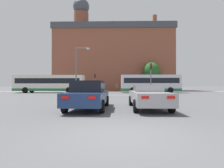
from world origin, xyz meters
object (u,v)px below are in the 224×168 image
at_px(pedestrian_walking_east, 138,87).
at_px(street_lamp_junction, 79,65).
at_px(car_roadster_right, 148,97).
at_px(traffic_light_far_left, 95,80).
at_px(bus_crossing_trailing, 50,83).
at_px(traffic_light_near_right, 151,74).
at_px(pedestrian_walking_west, 75,87).
at_px(bus_crossing_lead, 150,83).
at_px(traffic_light_far_right, 141,79).
at_px(car_saloon_left, 89,95).
at_px(pedestrian_waiting, 117,87).

bearing_deg(pedestrian_walking_east, street_lamp_junction, -45.63).
distance_m(car_roadster_right, street_lamp_junction, 15.51).
relative_size(traffic_light_far_left, pedestrian_walking_east, 2.24).
relative_size(bus_crossing_trailing, traffic_light_near_right, 2.80).
relative_size(bus_crossing_trailing, pedestrian_walking_east, 7.26).
bearing_deg(pedestrian_walking_west, street_lamp_junction, 9.04).
xyz_separation_m(bus_crossing_trailing, street_lamp_junction, (6.79, -7.49, 2.34)).
bearing_deg(bus_crossing_lead, traffic_light_far_right, 7.34).
xyz_separation_m(car_saloon_left, pedestrian_walking_west, (-7.48, 29.01, 0.19)).
bearing_deg(bus_crossing_lead, pedestrian_walking_east, 10.47).
bearing_deg(bus_crossing_lead, car_roadster_right, 168.47).
height_order(bus_crossing_lead, bus_crossing_trailing, bus_crossing_lead).
height_order(car_roadster_right, pedestrian_walking_west, pedestrian_walking_west).
xyz_separation_m(car_saloon_left, pedestrian_waiting, (1.77, 28.09, 0.17)).
relative_size(car_roadster_right, traffic_light_near_right, 1.11).
bearing_deg(traffic_light_far_left, pedestrian_walking_east, 4.53).
bearing_deg(pedestrian_waiting, traffic_light_near_right, -164.38).
distance_m(street_lamp_junction, pedestrian_walking_east, 18.10).
xyz_separation_m(traffic_light_far_right, pedestrian_waiting, (-5.11, 0.68, -1.66)).
height_order(traffic_light_near_right, pedestrian_walking_west, traffic_light_near_right).
bearing_deg(traffic_light_far_left, traffic_light_near_right, -54.82).
height_order(traffic_light_near_right, street_lamp_junction, street_lamp_junction).
bearing_deg(pedestrian_walking_west, bus_crossing_lead, 57.81).
height_order(bus_crossing_trailing, traffic_light_near_right, traffic_light_near_right).
distance_m(pedestrian_waiting, pedestrian_walking_west, 9.29).
relative_size(bus_crossing_trailing, traffic_light_far_left, 3.25).
bearing_deg(pedestrian_walking_east, car_roadster_right, -18.30).
height_order(bus_crossing_lead, pedestrian_waiting, bus_crossing_lead).
xyz_separation_m(street_lamp_junction, pedestrian_waiting, (5.26, 14.41, -3.06)).
distance_m(car_roadster_right, pedestrian_waiting, 28.00).
bearing_deg(pedestrian_walking_east, car_saloon_left, -24.74).
relative_size(street_lamp_junction, pedestrian_waiting, 3.99).
height_order(bus_crossing_trailing, pedestrian_waiting, bus_crossing_trailing).
distance_m(traffic_light_far_right, traffic_light_far_left, 9.85).
xyz_separation_m(car_saloon_left, pedestrian_walking_east, (6.33, 28.58, 0.21)).
bearing_deg(pedestrian_waiting, car_roadster_right, 179.88).
bearing_deg(street_lamp_junction, traffic_light_near_right, 5.12).
relative_size(car_roadster_right, traffic_light_far_left, 1.29).
height_order(car_roadster_right, bus_crossing_lead, bus_crossing_lead).
height_order(bus_crossing_lead, traffic_light_near_right, traffic_light_near_right).
xyz_separation_m(bus_crossing_lead, pedestrian_walking_west, (-15.13, 7.59, -0.72)).
relative_size(bus_crossing_lead, street_lamp_junction, 1.59).
xyz_separation_m(bus_crossing_lead, pedestrian_walking_east, (-1.32, 7.16, -0.71)).
relative_size(car_roadster_right, bus_crossing_lead, 0.47).
relative_size(car_saloon_left, traffic_light_near_right, 1.13).
xyz_separation_m(bus_crossing_trailing, traffic_light_far_left, (7.32, 6.67, 0.88)).
height_order(street_lamp_junction, pedestrian_walking_east, street_lamp_junction).
xyz_separation_m(traffic_light_far_left, pedestrian_waiting, (4.73, 0.25, -1.60)).
distance_m(traffic_light_near_right, traffic_light_far_left, 16.25).
bearing_deg(bus_crossing_trailing, pedestrian_waiting, -60.12).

